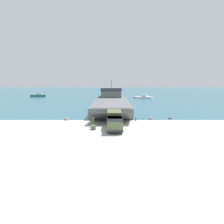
# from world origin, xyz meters

# --- Properties ---
(ground_plane) EXTENTS (240.00, 240.00, 0.00)m
(ground_plane) POSITION_xyz_m (0.00, 0.00, 0.00)
(ground_plane) COLOR #B7B5AD
(water_surface) EXTENTS (240.00, 180.00, 0.01)m
(water_surface) POSITION_xyz_m (0.00, 97.50, 0.00)
(water_surface) COLOR #285B70
(water_surface) RESTS_ON ground_plane
(landing_craft) EXTENTS (9.01, 40.11, 7.76)m
(landing_craft) POSITION_xyz_m (-2.17, 27.96, 1.89)
(landing_craft) COLOR #56605B
(landing_craft) RESTS_ON ground_plane
(military_truck) EXTENTS (2.50, 7.82, 2.78)m
(military_truck) POSITION_xyz_m (-1.54, -0.17, 1.47)
(military_truck) COLOR #566042
(military_truck) RESTS_ON ground_plane
(soldier_on_ramp) EXTENTS (0.50, 0.42, 1.66)m
(soldier_on_ramp) POSITION_xyz_m (-5.10, 1.29, 0.95)
(soldier_on_ramp) COLOR #3D4C33
(soldier_on_ramp) RESTS_ON ground_plane
(moored_boat_a) EXTENTS (6.93, 3.01, 2.08)m
(moored_boat_a) POSITION_xyz_m (-35.96, 66.06, 0.69)
(moored_boat_a) COLOR #2D7060
(moored_boat_a) RESTS_ON ground_plane
(moored_boat_b) EXTENTS (8.20, 5.46, 1.55)m
(moored_boat_b) POSITION_xyz_m (11.37, 57.67, 0.51)
(moored_boat_b) COLOR white
(moored_boat_b) RESTS_ON ground_plane
(mooring_bollard) EXTENTS (0.23, 0.23, 0.67)m
(mooring_bollard) POSITION_xyz_m (2.67, 6.68, 0.37)
(mooring_bollard) COLOR #333338
(mooring_bollard) RESTS_ON ground_plane
(cargo_crate) EXTENTS (0.88, 0.97, 0.69)m
(cargo_crate) POSITION_xyz_m (-4.94, -0.73, 0.34)
(cargo_crate) COLOR #566042
(cargo_crate) RESTS_ON ground_plane
(shoreline_rock_a) EXTENTS (1.00, 1.00, 1.00)m
(shoreline_rock_a) POSITION_xyz_m (-10.92, 7.56, 0.00)
(shoreline_rock_a) COLOR gray
(shoreline_rock_a) RESTS_ON ground_plane
(shoreline_rock_b) EXTENTS (0.86, 0.86, 0.86)m
(shoreline_rock_b) POSITION_xyz_m (5.91, 8.68, 0.00)
(shoreline_rock_b) COLOR gray
(shoreline_rock_b) RESTS_ON ground_plane
(shoreline_rock_c) EXTENTS (0.52, 0.52, 0.52)m
(shoreline_rock_c) POSITION_xyz_m (4.40, 8.80, 0.00)
(shoreline_rock_c) COLOR gray
(shoreline_rock_c) RESTS_ON ground_plane
(shoreline_rock_d) EXTENTS (0.76, 0.76, 0.76)m
(shoreline_rock_d) POSITION_xyz_m (9.89, 8.95, 0.00)
(shoreline_rock_d) COLOR #66605B
(shoreline_rock_d) RESTS_ON ground_plane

